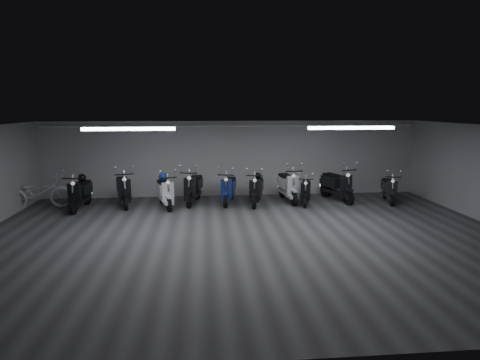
{
  "coord_description": "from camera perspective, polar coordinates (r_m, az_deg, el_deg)",
  "views": [
    {
      "loc": [
        -1.04,
        -9.64,
        3.31
      ],
      "look_at": [
        0.06,
        2.5,
        1.05
      ],
      "focal_mm": 29.63,
      "sensor_mm": 36.0,
      "label": 1
    }
  ],
  "objects": [
    {
      "name": "bicycle",
      "position": [
        14.54,
        -27.09,
        -1.15
      ],
      "size": [
        2.17,
        1.2,
        1.33
      ],
      "primitive_type": "imported",
      "rotation": [
        0.0,
        0.0,
        1.82
      ],
      "color": "silver",
      "rests_on": "floor"
    },
    {
      "name": "floor",
      "position": [
        10.25,
        0.94,
        -8.37
      ],
      "size": [
        14.0,
        10.0,
        0.01
      ],
      "primitive_type": "cube",
      "color": "#3B3B3E",
      "rests_on": "ground"
    },
    {
      "name": "fluor_strip_left",
      "position": [
        10.84,
        -15.71,
        7.09
      ],
      "size": [
        2.4,
        0.18,
        0.08
      ],
      "primitive_type": "cube",
      "color": "white",
      "rests_on": "ceiling"
    },
    {
      "name": "scooter_8",
      "position": [
        14.43,
        13.83,
        -0.05
      ],
      "size": [
        1.24,
        2.11,
        1.49
      ],
      "primitive_type": null,
      "rotation": [
        0.0,
        0.0,
        0.31
      ],
      "color": "black",
      "rests_on": "floor"
    },
    {
      "name": "helmet_1",
      "position": [
        13.5,
        -11.03,
        0.44
      ],
      "size": [
        0.29,
        0.29,
        0.29
      ],
      "primitive_type": "sphere",
      "color": "navy",
      "rests_on": "scooter_2"
    },
    {
      "name": "scooter_3",
      "position": [
        13.71,
        -6.75,
        -0.42
      ],
      "size": [
        1.04,
        2.05,
        1.46
      ],
      "primitive_type": null,
      "rotation": [
        0.0,
        0.0,
        -0.2
      ],
      "color": "black",
      "rests_on": "floor"
    },
    {
      "name": "helmet_0",
      "position": [
        14.05,
        -21.81,
        0.31
      ],
      "size": [
        0.27,
        0.27,
        0.27
      ],
      "primitive_type": "sphere",
      "color": "black",
      "rests_on": "scooter_0"
    },
    {
      "name": "conduit",
      "position": [
        14.62,
        -1.1,
        7.8
      ],
      "size": [
        13.6,
        0.05,
        0.05
      ],
      "primitive_type": "cylinder",
      "rotation": [
        0.0,
        1.57,
        0.0
      ],
      "color": "white",
      "rests_on": "back_wall"
    },
    {
      "name": "scooter_2",
      "position": [
        13.31,
        -10.77,
        -1.05
      ],
      "size": [
        1.12,
        1.95,
        1.38
      ],
      "primitive_type": null,
      "rotation": [
        0.0,
        0.0,
        0.29
      ],
      "color": "silver",
      "rests_on": "floor"
    },
    {
      "name": "back_wall",
      "position": [
        14.81,
        -1.11,
        3.09
      ],
      "size": [
        14.0,
        0.01,
        2.8
      ],
      "primitive_type": "cube",
      "color": "#A2A2A5",
      "rests_on": "ground"
    },
    {
      "name": "scooter_6",
      "position": [
        14.02,
        6.94,
        -0.15
      ],
      "size": [
        0.87,
        2.04,
        1.47
      ],
      "primitive_type": null,
      "rotation": [
        0.0,
        0.0,
        0.11
      ],
      "color": "silver",
      "rests_on": "floor"
    },
    {
      "name": "helmet_2",
      "position": [
        13.69,
        2.53,
        0.63
      ],
      "size": [
        0.23,
        0.23,
        0.23
      ],
      "primitive_type": "sphere",
      "color": "black",
      "rests_on": "scooter_5"
    },
    {
      "name": "scooter_7",
      "position": [
        13.74,
        9.47,
        -1.02
      ],
      "size": [
        0.97,
        1.7,
        1.2
      ],
      "primitive_type": null,
      "rotation": [
        0.0,
        0.0,
        -0.28
      ],
      "color": "black",
      "rests_on": "floor"
    },
    {
      "name": "scooter_5",
      "position": [
        13.49,
        2.4,
        -0.72
      ],
      "size": [
        1.05,
        1.94,
        1.37
      ],
      "primitive_type": null,
      "rotation": [
        0.0,
        0.0,
        -0.25
      ],
      "color": "black",
      "rests_on": "floor"
    },
    {
      "name": "ceiling",
      "position": [
        9.71,
        0.99,
        7.51
      ],
      "size": [
        14.0,
        10.0,
        0.01
      ],
      "primitive_type": "cube",
      "color": "gray",
      "rests_on": "ground"
    },
    {
      "name": "front_wall",
      "position": [
        5.13,
        7.09,
        -11.5
      ],
      "size": [
        14.0,
        0.01,
        2.8
      ],
      "primitive_type": "cube",
      "color": "#A2A2A5",
      "rests_on": "ground"
    },
    {
      "name": "scooter_0",
      "position": [
        13.86,
        -22.09,
        -1.11
      ],
      "size": [
        0.73,
        1.93,
        1.41
      ],
      "primitive_type": null,
      "rotation": [
        0.0,
        0.0,
        -0.05
      ],
      "color": "black",
      "rests_on": "floor"
    },
    {
      "name": "scooter_4",
      "position": [
        13.63,
        -1.65,
        -0.6
      ],
      "size": [
        1.01,
        1.94,
        1.37
      ],
      "primitive_type": null,
      "rotation": [
        0.0,
        0.0,
        -0.22
      ],
      "color": "navy",
      "rests_on": "floor"
    },
    {
      "name": "fluor_strip_right",
      "position": [
        11.4,
        15.72,
        7.24
      ],
      "size": [
        2.4,
        0.18,
        0.08
      ],
      "primitive_type": "cube",
      "color": "white",
      "rests_on": "ceiling"
    },
    {
      "name": "scooter_9",
      "position": [
        14.74,
        20.7,
        -0.68
      ],
      "size": [
        0.94,
        1.76,
        1.25
      ],
      "primitive_type": null,
      "rotation": [
        0.0,
        0.0,
        -0.24
      ],
      "color": "black",
      "rests_on": "floor"
    },
    {
      "name": "scooter_1",
      "position": [
        13.85,
        -16.47,
        -0.65
      ],
      "size": [
        1.18,
        2.08,
        1.47
      ],
      "primitive_type": null,
      "rotation": [
        0.0,
        0.0,
        0.28
      ],
      "color": "black",
      "rests_on": "floor"
    }
  ]
}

